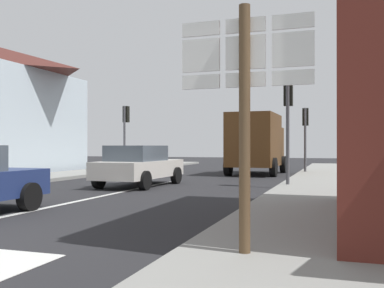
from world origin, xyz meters
name	(u,v)px	position (x,y,z in m)	size (l,w,h in m)	color
ground_plane	(152,186)	(0.00, 10.00, 0.00)	(80.00, 80.00, 0.00)	#232326
sidewalk_right	(316,195)	(5.89, 8.00, 0.07)	(2.72, 44.00, 0.14)	gray
lane_centre_stripe	(95,198)	(0.00, 6.00, 0.01)	(0.16, 12.00, 0.01)	silver
sedan_far	(139,165)	(-0.39, 9.72, 0.76)	(2.09, 4.26, 1.47)	beige
delivery_truck	(256,142)	(2.47, 17.64, 1.65)	(2.54, 5.03, 3.05)	#4C2D14
route_sign_post	(245,102)	(5.42, 0.46, 2.00)	(1.66, 0.14, 3.20)	brown
traffic_light_far_right	(305,125)	(4.83, 18.70, 2.53)	(0.30, 0.49, 3.41)	#47474C
traffic_light_near_right	(288,108)	(4.83, 10.69, 2.77)	(0.30, 0.49, 3.75)	#47474C
traffic_light_far_left	(126,123)	(-4.83, 17.40, 2.72)	(0.30, 0.49, 3.68)	#47474C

